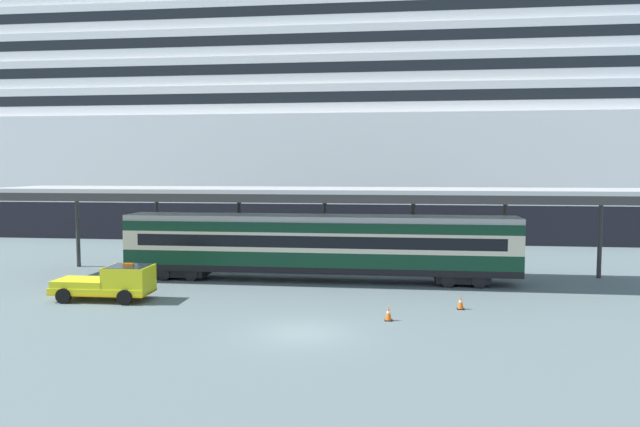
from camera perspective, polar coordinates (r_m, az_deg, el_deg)
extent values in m
plane|color=slate|center=(26.27, -1.81, -11.24)|extent=(400.00, 400.00, 0.00)
cube|color=black|center=(69.30, -5.56, 0.03)|extent=(145.38, 23.28, 3.63)
cube|color=white|center=(69.11, -5.60, 5.05)|extent=(145.38, 23.28, 8.48)
cube|color=white|center=(69.40, -5.64, 9.71)|extent=(133.75, 21.42, 2.81)
cube|color=black|center=(59.12, -7.98, 10.75)|extent=(127.93, 0.12, 1.01)
cube|color=white|center=(69.72, -5.65, 12.02)|extent=(128.40, 20.56, 2.81)
cube|color=black|center=(59.91, -7.90, 13.39)|extent=(122.81, 0.12, 1.01)
cube|color=white|center=(70.15, -5.67, 14.29)|extent=(123.05, 19.70, 2.81)
cube|color=black|center=(60.82, -7.82, 15.95)|extent=(117.70, 0.12, 1.01)
cube|color=white|center=(70.68, -5.69, 16.54)|extent=(117.70, 18.85, 2.81)
cube|color=black|center=(61.85, -7.74, 18.42)|extent=(112.58, 0.12, 1.01)
cube|color=white|center=(71.33, -5.71, 18.75)|extent=(112.35, 17.99, 2.81)
cube|color=#B7B7B7|center=(37.65, -0.05, 2.21)|extent=(41.28, 6.17, 0.25)
cube|color=#303030|center=(34.71, -0.67, 1.41)|extent=(41.28, 0.20, 0.50)
cylinder|color=#303030|center=(46.09, -21.98, -1.30)|extent=(0.28, 0.28, 5.52)
cylinder|color=#303030|center=(43.52, -15.18, -1.45)|extent=(0.28, 0.28, 5.52)
cylinder|color=#303030|center=(41.63, -7.65, -1.59)|extent=(0.28, 0.28, 5.52)
cylinder|color=#303030|center=(40.52, 0.44, -1.72)|extent=(0.28, 0.28, 5.52)
cylinder|color=#303030|center=(40.25, 8.80, -1.81)|extent=(0.28, 0.28, 5.52)
cylinder|color=#303030|center=(40.85, 17.11, -1.87)|extent=(0.28, 0.28, 5.52)
cylinder|color=#303030|center=(42.26, 25.01, -1.88)|extent=(0.28, 0.28, 5.52)
cube|color=black|center=(37.65, -0.14, -5.12)|extent=(24.31, 2.80, 0.40)
cube|color=#0F3823|center=(37.55, -0.14, -4.15)|extent=(24.31, 2.80, 0.90)
cube|color=beige|center=(37.40, -0.14, -2.55)|extent=(24.31, 2.80, 1.20)
cube|color=black|center=(36.05, -0.42, -2.74)|extent=(22.36, 0.08, 0.72)
cube|color=#0F3823|center=(37.31, -0.14, -1.18)|extent=(24.31, 2.80, 0.60)
cube|color=#AFAFAF|center=(37.26, -0.14, -0.45)|extent=(24.31, 2.69, 0.36)
cube|color=black|center=(39.78, -12.80, -5.30)|extent=(3.20, 2.35, 0.50)
cylinder|color=black|center=(39.03, -14.64, -5.57)|extent=(0.84, 0.12, 0.84)
cylinder|color=black|center=(38.40, -12.13, -5.69)|extent=(0.84, 0.12, 0.84)
cube|color=black|center=(37.62, 13.26, -5.87)|extent=(3.20, 2.35, 0.50)
cylinder|color=black|center=(36.39, 12.04, -6.24)|extent=(0.84, 0.12, 0.84)
cylinder|color=black|center=(36.59, 14.87, -6.24)|extent=(0.84, 0.12, 0.84)
cube|color=yellow|center=(34.33, -19.88, -6.78)|extent=(5.23, 2.08, 0.36)
cube|color=#F2B20C|center=(34.36, -19.87, -6.99)|extent=(5.23, 2.10, 0.12)
cube|color=yellow|center=(33.59, -17.67, -5.70)|extent=(2.32, 1.95, 1.10)
cube|color=#19232D|center=(33.53, -17.69, -5.11)|extent=(2.11, 1.87, 0.44)
cube|color=orange|center=(33.48, -17.70, -4.64)|extent=(0.56, 0.21, 0.16)
cube|color=yellow|center=(34.73, -21.44, -6.09)|extent=(2.94, 1.96, 0.36)
cylinder|color=black|center=(34.57, -16.64, -6.93)|extent=(0.80, 0.26, 0.80)
cylinder|color=black|center=(32.78, -18.02, -7.58)|extent=(0.80, 0.26, 0.80)
cylinder|color=black|center=(35.99, -21.56, -6.61)|extent=(0.80, 0.26, 0.80)
cylinder|color=black|center=(34.27, -23.13, -7.20)|extent=(0.80, 0.26, 0.80)
cube|color=black|center=(28.43, 6.51, -10.01)|extent=(0.36, 0.36, 0.04)
cone|color=#EA590F|center=(28.34, 6.52, -9.34)|extent=(0.30, 0.30, 0.65)
cylinder|color=white|center=(28.34, 6.52, -9.27)|extent=(0.17, 0.17, 0.09)
cube|color=black|center=(31.23, 13.18, -8.79)|extent=(0.36, 0.36, 0.04)
cone|color=#EA590F|center=(31.15, 13.19, -8.17)|extent=(0.30, 0.30, 0.65)
cylinder|color=white|center=(31.14, 13.19, -8.11)|extent=(0.17, 0.17, 0.09)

